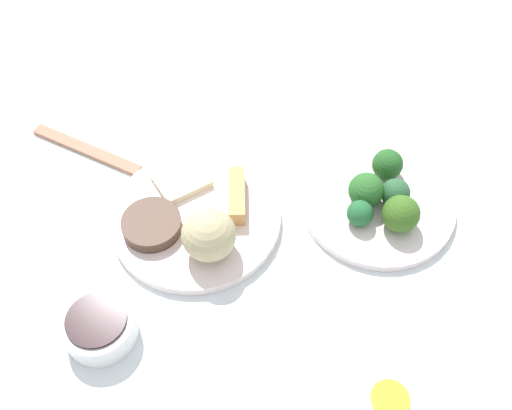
{
  "coord_description": "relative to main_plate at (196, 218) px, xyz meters",
  "views": [
    {
      "loc": [
        0.49,
        -0.02,
        0.78
      ],
      "look_at": [
        -0.03,
        0.06,
        0.06
      ],
      "focal_mm": 42.34,
      "sensor_mm": 36.0,
      "label": 1
    }
  ],
  "objects": [
    {
      "name": "crab_rangoon_wonton",
      "position": [
        -0.07,
        -0.02,
        0.01
      ],
      "size": [
        0.09,
        0.1,
        0.01
      ],
      "primitive_type": "cube",
      "rotation": [
        0.0,
        0.0,
        0.4
      ],
      "color": "beige",
      "rests_on": "main_plate"
    },
    {
      "name": "broccoli_floret_2",
      "position": [
        0.06,
        0.3,
        0.03
      ],
      "size": [
        0.06,
        0.06,
        0.06
      ],
      "primitive_type": "sphere",
      "color": "#3A6620",
      "rests_on": "broccoli_plate"
    },
    {
      "name": "tabletop",
      "position": [
        0.05,
        0.03,
        -0.02
      ],
      "size": [
        2.2,
        2.2,
        0.02
      ],
      "primitive_type": "cube",
      "color": "white",
      "rests_on": "ground"
    },
    {
      "name": "broccoli_floret_4",
      "position": [
        0.05,
        0.24,
        0.03
      ],
      "size": [
        0.04,
        0.04,
        0.04
      ],
      "primitive_type": "sphere",
      "color": "#236332",
      "rests_on": "broccoli_plate"
    },
    {
      "name": "chopsticks_pair",
      "position": [
        -0.17,
        -0.17,
        -0.0
      ],
      "size": [
        0.14,
        0.18,
        0.01
      ],
      "primitive_type": "cube",
      "rotation": [
        0.0,
        0.0,
        0.95
      ],
      "color": "#AB7256",
      "rests_on": "tabletop"
    },
    {
      "name": "broccoli_floret_0",
      "position": [
        -0.04,
        0.31,
        0.03
      ],
      "size": [
        0.05,
        0.05,
        0.05
      ],
      "primitive_type": "sphere",
      "color": "#255A23",
      "rests_on": "broccoli_plate"
    },
    {
      "name": "rice_scoop",
      "position": [
        0.07,
        0.02,
        0.05
      ],
      "size": [
        0.08,
        0.08,
        0.08
      ],
      "primitive_type": "sphere",
      "color": "#C5B683",
      "rests_on": "main_plate"
    },
    {
      "name": "sauce_ramekin_hot_mustard_liquid",
      "position": [
        0.32,
        0.21,
        0.02
      ],
      "size": [
        0.05,
        0.05,
        0.0
      ],
      "primitive_type": "cylinder",
      "color": "yellow",
      "rests_on": "sauce_ramekin_hot_mustard"
    },
    {
      "name": "soy_sauce_bowl",
      "position": [
        0.17,
        -0.14,
        0.01
      ],
      "size": [
        0.1,
        0.1,
        0.04
      ],
      "primitive_type": "cylinder",
      "color": "white",
      "rests_on": "tabletop"
    },
    {
      "name": "soy_sauce_bowl_liquid",
      "position": [
        0.17,
        -0.14,
        0.03
      ],
      "size": [
        0.08,
        0.08,
        0.0
      ],
      "primitive_type": "cylinder",
      "color": "black",
      "rests_on": "soy_sauce_bowl"
    },
    {
      "name": "main_plate",
      "position": [
        0.0,
        0.0,
        0.0
      ],
      "size": [
        0.26,
        0.26,
        0.02
      ],
      "primitive_type": "cylinder",
      "color": "white",
      "rests_on": "tabletop"
    },
    {
      "name": "spring_roll",
      "position": [
        -0.02,
        0.07,
        0.02
      ],
      "size": [
        0.09,
        0.04,
        0.03
      ],
      "primitive_type": "cube",
      "rotation": [
        0.0,
        0.0,
        3.02
      ],
      "color": "tan",
      "rests_on": "main_plate"
    },
    {
      "name": "broccoli_floret_3",
      "position": [
        0.02,
        0.3,
        0.03
      ],
      "size": [
        0.04,
        0.04,
        0.04
      ],
      "primitive_type": "sphere",
      "color": "#2D5B36",
      "rests_on": "broccoli_plate"
    },
    {
      "name": "broccoli_floret_1",
      "position": [
        0.01,
        0.26,
        0.03
      ],
      "size": [
        0.05,
        0.05,
        0.05
      ],
      "primitive_type": "sphere",
      "color": "#2C692A",
      "rests_on": "broccoli_plate"
    },
    {
      "name": "broccoli_plate",
      "position": [
        0.01,
        0.28,
        -0.0
      ],
      "size": [
        0.24,
        0.24,
        0.01
      ],
      "primitive_type": "cylinder",
      "color": "white",
      "rests_on": "tabletop"
    },
    {
      "name": "stir_fry_heap",
      "position": [
        0.02,
        -0.07,
        0.02
      ],
      "size": [
        0.09,
        0.09,
        0.02
      ],
      "primitive_type": "cylinder",
      "color": "#4B3326",
      "rests_on": "main_plate"
    },
    {
      "name": "sauce_ramekin_hot_mustard",
      "position": [
        0.32,
        0.21,
        0.01
      ],
      "size": [
        0.06,
        0.06,
        0.03
      ],
      "primitive_type": "cylinder",
      "color": "white",
      "rests_on": "tabletop"
    }
  ]
}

